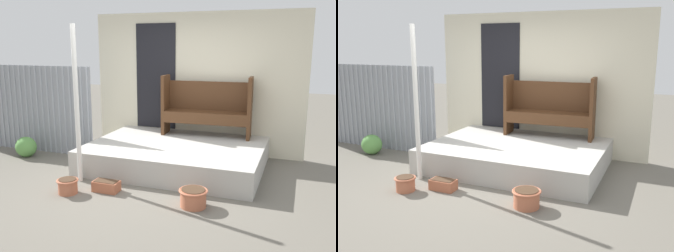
# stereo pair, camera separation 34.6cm
# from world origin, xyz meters

# --- Properties ---
(ground_plane) EXTENTS (24.00, 24.00, 0.00)m
(ground_plane) POSITION_xyz_m (0.00, 0.00, 0.00)
(ground_plane) COLOR #666056
(porch_slab) EXTENTS (2.83, 2.08, 0.40)m
(porch_slab) POSITION_xyz_m (0.11, 1.04, 0.20)
(porch_slab) COLOR #B2AFA8
(porch_slab) RESTS_ON ground_plane
(house_wall) EXTENTS (4.03, 0.08, 2.60)m
(house_wall) POSITION_xyz_m (0.08, 2.10, 1.31)
(house_wall) COLOR beige
(house_wall) RESTS_ON ground_plane
(fence_corrugated) EXTENTS (3.06, 0.05, 1.64)m
(fence_corrugated) POSITION_xyz_m (-3.03, 1.04, 0.82)
(fence_corrugated) COLOR gray
(fence_corrugated) RESTS_ON ground_plane
(support_post) EXTENTS (0.07, 0.07, 2.30)m
(support_post) POSITION_xyz_m (-1.03, -0.10, 1.15)
(support_post) COLOR white
(support_post) RESTS_ON ground_plane
(bench) EXTENTS (1.61, 0.49, 1.08)m
(bench) POSITION_xyz_m (0.43, 1.80, 0.94)
(bench) COLOR #4C2D19
(bench) RESTS_ON porch_slab
(flower_pot_left) EXTENTS (0.30, 0.30, 0.21)m
(flower_pot_left) POSITION_xyz_m (-0.91, -0.58, 0.12)
(flower_pot_left) COLOR #B76647
(flower_pot_left) RESTS_ON ground_plane
(flower_pot_middle) EXTENTS (0.37, 0.37, 0.23)m
(flower_pot_middle) POSITION_xyz_m (0.84, -0.40, 0.13)
(flower_pot_middle) COLOR #B76647
(flower_pot_middle) RESTS_ON ground_plane
(planter_box_rect) EXTENTS (0.37, 0.20, 0.16)m
(planter_box_rect) POSITION_xyz_m (-0.45, -0.33, 0.08)
(planter_box_rect) COLOR #B26042
(planter_box_rect) RESTS_ON ground_plane
(shrub_by_fence) EXTENTS (0.39, 0.35, 0.37)m
(shrub_by_fence) POSITION_xyz_m (-2.65, 0.62, 0.19)
(shrub_by_fence) COLOR #599347
(shrub_by_fence) RESTS_ON ground_plane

